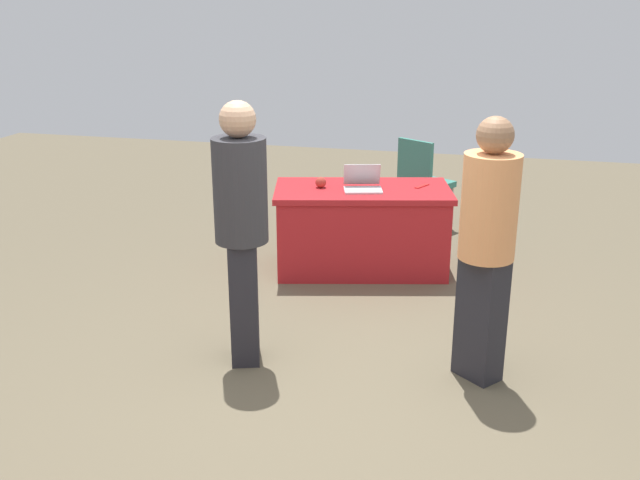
{
  "coord_description": "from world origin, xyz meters",
  "views": [
    {
      "loc": [
        -0.94,
        3.82,
        2.34
      ],
      "look_at": [
        0.05,
        -0.25,
        0.9
      ],
      "focal_mm": 40.67,
      "sensor_mm": 36.0,
      "label": 1
    }
  ],
  "objects_px": {
    "person_attendee_standing": "(487,239)",
    "laptop_silver": "(363,185)",
    "yarn_ball": "(321,182)",
    "scissors_red": "(422,186)",
    "table_foreground": "(362,229)",
    "person_presenter": "(241,222)",
    "chair_tucked_right": "(422,178)"
  },
  "relations": [
    {
      "from": "person_attendee_standing",
      "to": "laptop_silver",
      "type": "height_order",
      "value": "person_attendee_standing"
    },
    {
      "from": "chair_tucked_right",
      "to": "person_presenter",
      "type": "xyz_separation_m",
      "value": [
        0.83,
        3.08,
        0.42
      ]
    },
    {
      "from": "chair_tucked_right",
      "to": "laptop_silver",
      "type": "distance_m",
      "value": 1.36
    },
    {
      "from": "person_presenter",
      "to": "person_attendee_standing",
      "type": "distance_m",
      "value": 1.52
    },
    {
      "from": "table_foreground",
      "to": "scissors_red",
      "type": "xyz_separation_m",
      "value": [
        -0.49,
        -0.18,
        0.37
      ]
    },
    {
      "from": "person_presenter",
      "to": "yarn_ball",
      "type": "relative_size",
      "value": 18.42
    },
    {
      "from": "chair_tucked_right",
      "to": "person_attendee_standing",
      "type": "height_order",
      "value": "person_attendee_standing"
    },
    {
      "from": "person_presenter",
      "to": "laptop_silver",
      "type": "height_order",
      "value": "person_presenter"
    },
    {
      "from": "table_foreground",
      "to": "person_attendee_standing",
      "type": "relative_size",
      "value": 0.99
    },
    {
      "from": "table_foreground",
      "to": "yarn_ball",
      "type": "height_order",
      "value": "yarn_ball"
    },
    {
      "from": "person_attendee_standing",
      "to": "laptop_silver",
      "type": "xyz_separation_m",
      "value": [
        1.07,
        -1.66,
        -0.15
      ]
    },
    {
      "from": "chair_tucked_right",
      "to": "yarn_ball",
      "type": "relative_size",
      "value": 10.21
    },
    {
      "from": "scissors_red",
      "to": "table_foreground",
      "type": "bearing_deg",
      "value": -43.51
    },
    {
      "from": "chair_tucked_right",
      "to": "yarn_ball",
      "type": "xyz_separation_m",
      "value": [
        0.74,
        1.31,
        0.24
      ]
    },
    {
      "from": "table_foreground",
      "to": "yarn_ball",
      "type": "distance_m",
      "value": 0.55
    },
    {
      "from": "yarn_ball",
      "to": "person_attendee_standing",
      "type": "bearing_deg",
      "value": 131.12
    },
    {
      "from": "chair_tucked_right",
      "to": "scissors_red",
      "type": "xyz_separation_m",
      "value": [
        -0.1,
        1.06,
        0.19
      ]
    },
    {
      "from": "chair_tucked_right",
      "to": "person_attendee_standing",
      "type": "relative_size",
      "value": 0.57
    },
    {
      "from": "laptop_silver",
      "to": "scissors_red",
      "type": "relative_size",
      "value": 2.12
    },
    {
      "from": "table_foreground",
      "to": "laptop_silver",
      "type": "xyz_separation_m",
      "value": [
        -0.01,
        0.05,
        0.41
      ]
    },
    {
      "from": "chair_tucked_right",
      "to": "yarn_ball",
      "type": "height_order",
      "value": "chair_tucked_right"
    },
    {
      "from": "laptop_silver",
      "to": "person_presenter",
      "type": "bearing_deg",
      "value": 60.88
    },
    {
      "from": "person_presenter",
      "to": "yarn_ball",
      "type": "height_order",
      "value": "person_presenter"
    },
    {
      "from": "chair_tucked_right",
      "to": "yarn_ball",
      "type": "distance_m",
      "value": 1.52
    },
    {
      "from": "laptop_silver",
      "to": "scissors_red",
      "type": "bearing_deg",
      "value": -169.81
    },
    {
      "from": "table_foreground",
      "to": "person_attendee_standing",
      "type": "xyz_separation_m",
      "value": [
        -1.08,
        1.71,
        0.56
      ]
    },
    {
      "from": "table_foreground",
      "to": "yarn_ball",
      "type": "xyz_separation_m",
      "value": [
        0.36,
        0.07,
        0.42
      ]
    },
    {
      "from": "yarn_ball",
      "to": "scissors_red",
      "type": "distance_m",
      "value": 0.88
    },
    {
      "from": "laptop_silver",
      "to": "yarn_ball",
      "type": "relative_size",
      "value": 4.07
    },
    {
      "from": "person_presenter",
      "to": "scissors_red",
      "type": "bearing_deg",
      "value": -42.84
    },
    {
      "from": "table_foreground",
      "to": "yarn_ball",
      "type": "relative_size",
      "value": 17.56
    },
    {
      "from": "chair_tucked_right",
      "to": "laptop_silver",
      "type": "height_order",
      "value": "chair_tucked_right"
    }
  ]
}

